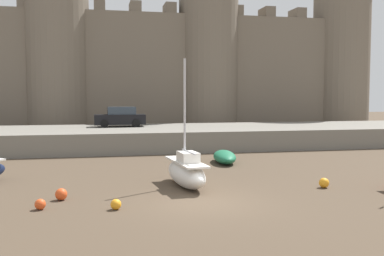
{
  "coord_description": "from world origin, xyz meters",
  "views": [
    {
      "loc": [
        -3.9,
        -16.34,
        4.13
      ],
      "look_at": [
        0.59,
        5.0,
        2.5
      ],
      "focal_mm": 42.0,
      "sensor_mm": 36.0,
      "label": 1
    }
  ],
  "objects_px": {
    "mooring_buoy_off_centre": "(116,204)",
    "car_quay_west": "(120,117)",
    "mooring_buoy_mid_mud": "(324,183)",
    "rowboat_midflat_left": "(225,157)",
    "mooring_buoy_near_shore": "(61,194)",
    "sailboat_midflat_centre": "(186,172)",
    "mooring_buoy_near_channel": "(40,204)"
  },
  "relations": [
    {
      "from": "mooring_buoy_off_centre",
      "to": "mooring_buoy_near_channel",
      "type": "distance_m",
      "value": 2.71
    },
    {
      "from": "mooring_buoy_near_shore",
      "to": "mooring_buoy_near_channel",
      "type": "distance_m",
      "value": 1.49
    },
    {
      "from": "sailboat_midflat_centre",
      "to": "mooring_buoy_mid_mud",
      "type": "distance_m",
      "value": 6.14
    },
    {
      "from": "mooring_buoy_near_shore",
      "to": "mooring_buoy_off_centre",
      "type": "distance_m",
      "value": 2.79
    },
    {
      "from": "mooring_buoy_off_centre",
      "to": "mooring_buoy_near_channel",
      "type": "relative_size",
      "value": 0.98
    },
    {
      "from": "mooring_buoy_off_centre",
      "to": "rowboat_midflat_left",
      "type": "bearing_deg",
      "value": 55.05
    },
    {
      "from": "mooring_buoy_off_centre",
      "to": "mooring_buoy_mid_mud",
      "type": "relative_size",
      "value": 0.87
    },
    {
      "from": "sailboat_midflat_centre",
      "to": "car_quay_west",
      "type": "height_order",
      "value": "sailboat_midflat_centre"
    },
    {
      "from": "mooring_buoy_mid_mud",
      "to": "car_quay_west",
      "type": "xyz_separation_m",
      "value": [
        -7.97,
        19.08,
        2.06
      ]
    },
    {
      "from": "mooring_buoy_near_shore",
      "to": "mooring_buoy_mid_mud",
      "type": "relative_size",
      "value": 1.06
    },
    {
      "from": "rowboat_midflat_left",
      "to": "mooring_buoy_off_centre",
      "type": "relative_size",
      "value": 9.25
    },
    {
      "from": "mooring_buoy_near_channel",
      "to": "car_quay_west",
      "type": "distance_m",
      "value": 20.93
    },
    {
      "from": "rowboat_midflat_left",
      "to": "mooring_buoy_near_channel",
      "type": "distance_m",
      "value": 13.31
    },
    {
      "from": "mooring_buoy_near_shore",
      "to": "car_quay_west",
      "type": "xyz_separation_m",
      "value": [
        3.24,
        19.11,
        2.05
      ]
    },
    {
      "from": "mooring_buoy_off_centre",
      "to": "mooring_buoy_mid_mud",
      "type": "height_order",
      "value": "mooring_buoy_mid_mud"
    },
    {
      "from": "sailboat_midflat_centre",
      "to": "mooring_buoy_near_channel",
      "type": "relative_size",
      "value": 14.49
    },
    {
      "from": "mooring_buoy_off_centre",
      "to": "car_quay_west",
      "type": "xyz_separation_m",
      "value": [
        1.21,
        21.01,
        2.09
      ]
    },
    {
      "from": "sailboat_midflat_centre",
      "to": "rowboat_midflat_left",
      "type": "bearing_deg",
      "value": 60.44
    },
    {
      "from": "rowboat_midflat_left",
      "to": "sailboat_midflat_centre",
      "type": "relative_size",
      "value": 0.63
    },
    {
      "from": "rowboat_midflat_left",
      "to": "sailboat_midflat_centre",
      "type": "height_order",
      "value": "sailboat_midflat_centre"
    },
    {
      "from": "rowboat_midflat_left",
      "to": "mooring_buoy_near_shore",
      "type": "bearing_deg",
      "value": -138.33
    },
    {
      "from": "rowboat_midflat_left",
      "to": "mooring_buoy_near_shore",
      "type": "relative_size",
      "value": 7.64
    },
    {
      "from": "car_quay_west",
      "to": "sailboat_midflat_centre",
      "type": "bearing_deg",
      "value": -83.35
    },
    {
      "from": "mooring_buoy_near_shore",
      "to": "mooring_buoy_mid_mud",
      "type": "bearing_deg",
      "value": 0.14
    },
    {
      "from": "mooring_buoy_off_centre",
      "to": "mooring_buoy_mid_mud",
      "type": "bearing_deg",
      "value": 11.9
    },
    {
      "from": "mooring_buoy_mid_mud",
      "to": "rowboat_midflat_left",
      "type": "bearing_deg",
      "value": 106.3
    },
    {
      "from": "mooring_buoy_near_shore",
      "to": "mooring_buoy_near_channel",
      "type": "height_order",
      "value": "mooring_buoy_near_shore"
    },
    {
      "from": "mooring_buoy_near_shore",
      "to": "mooring_buoy_off_centre",
      "type": "bearing_deg",
      "value": -43.15
    },
    {
      "from": "rowboat_midflat_left",
      "to": "mooring_buoy_mid_mud",
      "type": "bearing_deg",
      "value": -73.7
    },
    {
      "from": "rowboat_midflat_left",
      "to": "mooring_buoy_near_channel",
      "type": "height_order",
      "value": "rowboat_midflat_left"
    },
    {
      "from": "sailboat_midflat_centre",
      "to": "mooring_buoy_near_shore",
      "type": "height_order",
      "value": "sailboat_midflat_centre"
    },
    {
      "from": "sailboat_midflat_centre",
      "to": "mooring_buoy_near_shore",
      "type": "relative_size",
      "value": 12.18
    }
  ]
}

